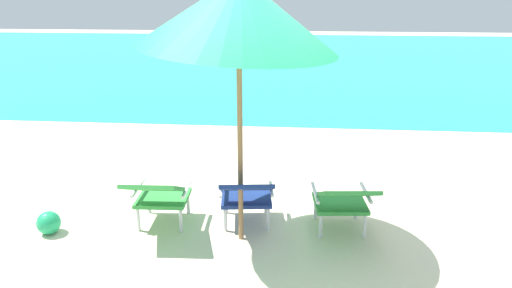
# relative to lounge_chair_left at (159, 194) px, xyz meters

# --- Properties ---
(ground_plane) EXTENTS (40.00, 40.00, 0.00)m
(ground_plane) POSITION_rel_lounge_chair_left_xyz_m (0.93, 4.13, -0.40)
(ground_plane) COLOR beige
(ocean_band) EXTENTS (40.00, 18.00, 0.01)m
(ocean_band) POSITION_rel_lounge_chair_left_xyz_m (0.93, 12.96, -0.40)
(ocean_band) COLOR #28B2B7
(ocean_band) RESTS_ON ground_plane
(lounge_chair_left) EXTENTS (0.57, 0.90, 0.68)m
(lounge_chair_left) POSITION_rel_lounge_chair_left_xyz_m (0.00, 0.00, 0.00)
(lounge_chair_left) COLOR #338E3D
(lounge_chair_left) RESTS_ON ground_plane
(lounge_chair_center) EXTENTS (0.64, 0.93, 0.68)m
(lounge_chair_center) POSITION_rel_lounge_chair_left_xyz_m (0.89, 0.09, 0.00)
(lounge_chair_center) COLOR navy
(lounge_chair_center) RESTS_ON ground_plane
(lounge_chair_right) EXTENTS (0.61, 0.92, 0.68)m
(lounge_chair_right) POSITION_rel_lounge_chair_left_xyz_m (1.86, 0.04, 0.00)
(lounge_chair_right) COLOR #338E3D
(lounge_chair_right) RESTS_ON ground_plane
(beach_umbrella_center) EXTENTS (2.40, 2.38, 2.56)m
(beach_umbrella_center) POSITION_rel_lounge_chair_left_xyz_m (0.85, -0.11, 1.78)
(beach_umbrella_center) COLOR olive
(beach_umbrella_center) RESTS_ON ground_plane
(beach_ball) EXTENTS (0.24, 0.24, 0.24)m
(beach_ball) POSITION_rel_lounge_chair_left_xyz_m (-1.11, -0.18, -0.28)
(beach_ball) COLOR #1E9E60
(beach_ball) RESTS_ON ground_plane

